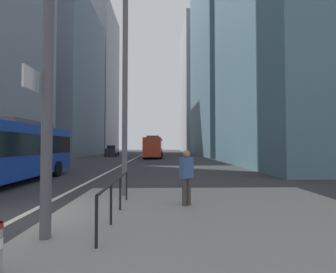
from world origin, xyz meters
The scene contains 14 objects.
ground_plane centered at (0.00, 20.00, 0.00)m, with size 160.00×160.00×0.00m, color #303033.
median_island centered at (5.50, -1.00, 0.07)m, with size 9.00×10.00×0.15m, color gray.
lane_centre_line centered at (0.00, 30.00, 0.01)m, with size 0.20×80.00×0.01m, color beige.
office_tower_left_mid centered at (-16.00, 41.06, 14.34)m, with size 13.81×21.00×28.69m, color slate.
office_tower_left_far centered at (-16.00, 64.20, 20.03)m, with size 13.07×19.44×40.07m, color gray.
office_tower_right_mid centered at (17.00, 43.25, 21.68)m, with size 11.29×25.12×43.35m, color slate.
office_tower_right_far centered at (17.00, 72.81, 19.76)m, with size 12.29×23.80×39.52m, color #9E9EA3.
city_bus_blue_oncoming centered at (-3.91, 5.56, 1.84)m, with size 2.74×12.19×3.40m.
city_bus_red_receding centered at (2.83, 33.19, 1.84)m, with size 2.90×11.22×3.40m.
car_oncoming_mid centered at (-4.77, 38.57, 0.99)m, with size 2.06×4.18×1.94m.
car_receding_near centered at (3.15, 45.94, 0.99)m, with size 2.12×4.34×1.94m.
street_lamp_post centered at (2.61, 2.41, 5.28)m, with size 5.50×0.32×8.00m.
pedestrian_railing centered at (2.80, -0.43, 0.87)m, with size 0.06×4.13×0.98m.
pedestrian_waiting centered at (4.78, 0.77, 1.11)m, with size 0.45×0.40×1.73m.
Camera 1 is at (3.99, -7.21, 2.04)m, focal length 27.18 mm.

